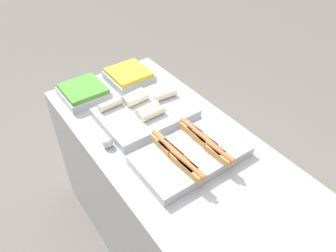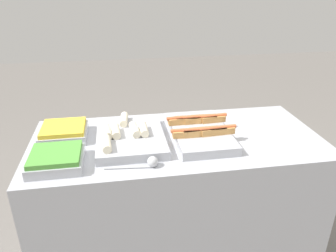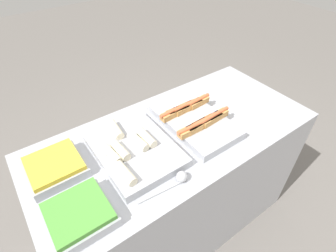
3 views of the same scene
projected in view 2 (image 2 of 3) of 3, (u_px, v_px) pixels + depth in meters
name	position (u px, v px, depth m)	size (l,w,h in m)	color
counter	(176.00, 205.00, 2.07)	(1.64, 0.75, 0.95)	#A8AAB2
tray_hotdogs	(200.00, 130.00, 1.87)	(0.37, 0.52, 0.10)	#A8AAB2
tray_wraps	(129.00, 137.00, 1.81)	(0.37, 0.49, 0.09)	#A8AAB2
tray_side_front	(56.00, 159.00, 1.58)	(0.26, 0.25, 0.07)	#A8AAB2
tray_side_back	(64.00, 132.00, 1.86)	(0.26, 0.25, 0.07)	#A8AAB2
serving_spoon_near	(150.00, 162.00, 1.58)	(0.26, 0.05, 0.05)	#B2B5BA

